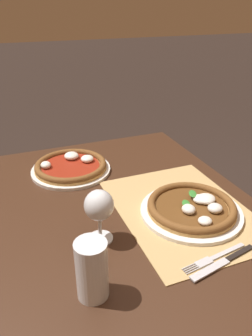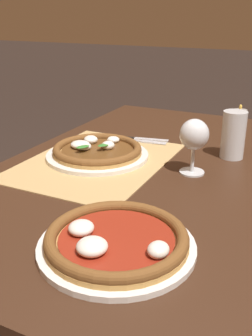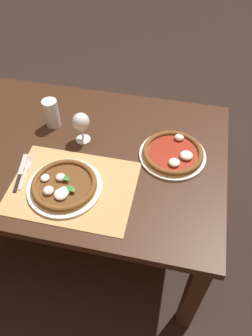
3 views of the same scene
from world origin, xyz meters
name	(u,v)px [view 1 (image 1 of 3)]	position (x,y,z in m)	size (l,w,h in m)	color
dining_table	(125,259)	(0.00, 0.00, 0.64)	(1.35, 0.93, 0.74)	#382114
paper_placemat	(182,209)	(0.04, -0.21, 0.74)	(0.52, 0.39, 0.00)	tan
pizza_near	(192,208)	(0.01, -0.23, 0.76)	(0.31, 0.31, 0.05)	silver
pizza_far	(71,166)	(0.43, 0.05, 0.76)	(0.30, 0.30, 0.05)	silver
wine_glass	(99,207)	(0.00, 0.07, 0.85)	(0.08, 0.08, 0.16)	silver
pint_glass	(92,271)	(-0.18, 0.14, 0.81)	(0.07, 0.07, 0.15)	silver
fork	(214,258)	(-0.18, -0.17, 0.75)	(0.04, 0.20, 0.00)	#B7B7BC
knife	(223,262)	(-0.20, -0.19, 0.75)	(0.06, 0.21, 0.01)	black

